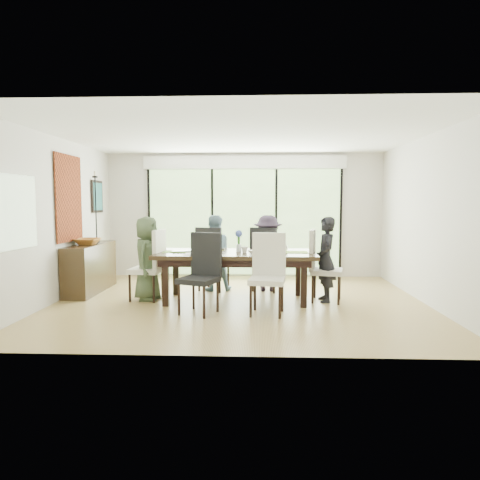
{
  "coord_description": "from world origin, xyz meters",
  "views": [
    {
      "loc": [
        0.29,
        -6.9,
        1.63
      ],
      "look_at": [
        0.0,
        0.25,
        1.0
      ],
      "focal_mm": 32.0,
      "sensor_mm": 36.0,
      "label": 1
    }
  ],
  "objects_px": {
    "chair_far_right": "(268,259)",
    "laptop": "(183,252)",
    "person_left_end": "(147,258)",
    "cup_a": "(195,248)",
    "chair_left_end": "(146,265)",
    "chair_right_end": "(327,266)",
    "person_right_end": "(326,259)",
    "sideboard": "(90,268)",
    "chair_near_left": "(198,274)",
    "vase": "(239,248)",
    "person_far_left": "(214,253)",
    "cup_b": "(244,250)",
    "bowl": "(87,242)",
    "person_far_right": "(268,253)",
    "chair_near_right": "(267,274)",
    "chair_far_left": "(214,258)",
    "cup_c": "(284,248)",
    "table_top": "(236,254)"
  },
  "relations": [
    {
      "from": "chair_far_right",
      "to": "laptop",
      "type": "height_order",
      "value": "chair_far_right"
    },
    {
      "from": "person_left_end",
      "to": "cup_a",
      "type": "distance_m",
      "value": 0.81
    },
    {
      "from": "chair_left_end",
      "to": "chair_right_end",
      "type": "relative_size",
      "value": 1.0
    },
    {
      "from": "person_right_end",
      "to": "sideboard",
      "type": "distance_m",
      "value": 4.23
    },
    {
      "from": "chair_near_left",
      "to": "sideboard",
      "type": "height_order",
      "value": "chair_near_left"
    },
    {
      "from": "person_left_end",
      "to": "vase",
      "type": "xyz_separation_m",
      "value": [
        1.53,
        0.05,
        0.18
      ]
    },
    {
      "from": "chair_near_left",
      "to": "vase",
      "type": "height_order",
      "value": "chair_near_left"
    },
    {
      "from": "chair_far_right",
      "to": "vase",
      "type": "distance_m",
      "value": 0.98
    },
    {
      "from": "person_far_left",
      "to": "cup_a",
      "type": "bearing_deg",
      "value": 60.03
    },
    {
      "from": "vase",
      "to": "cup_b",
      "type": "distance_m",
      "value": 0.18
    },
    {
      "from": "person_left_end",
      "to": "sideboard",
      "type": "relative_size",
      "value": 0.9
    },
    {
      "from": "person_far_left",
      "to": "bowl",
      "type": "xyz_separation_m",
      "value": [
        -2.24,
        -0.32,
        0.23
      ]
    },
    {
      "from": "laptop",
      "to": "cup_b",
      "type": "height_order",
      "value": "cup_b"
    },
    {
      "from": "chair_far_right",
      "to": "person_left_end",
      "type": "distance_m",
      "value": 2.2
    },
    {
      "from": "bowl",
      "to": "person_far_left",
      "type": "bearing_deg",
      "value": 8.0
    },
    {
      "from": "person_right_end",
      "to": "cup_a",
      "type": "distance_m",
      "value": 2.19
    },
    {
      "from": "chair_right_end",
      "to": "laptop",
      "type": "relative_size",
      "value": 3.33
    },
    {
      "from": "chair_near_left",
      "to": "person_far_right",
      "type": "distance_m",
      "value": 2.0
    },
    {
      "from": "person_left_end",
      "to": "cup_b",
      "type": "xyz_separation_m",
      "value": [
        1.63,
        -0.1,
        0.16
      ]
    },
    {
      "from": "laptop",
      "to": "chair_near_right",
      "type": "bearing_deg",
      "value": -50.32
    },
    {
      "from": "chair_near_left",
      "to": "bowl",
      "type": "distance_m",
      "value": 2.62
    },
    {
      "from": "person_far_right",
      "to": "vase",
      "type": "bearing_deg",
      "value": 60.17
    },
    {
      "from": "person_left_end",
      "to": "cup_b",
      "type": "relative_size",
      "value": 12.9
    },
    {
      "from": "chair_far_left",
      "to": "chair_near_right",
      "type": "height_order",
      "value": "same"
    },
    {
      "from": "person_left_end",
      "to": "cup_c",
      "type": "distance_m",
      "value": 2.29
    },
    {
      "from": "table_top",
      "to": "person_far_right",
      "type": "relative_size",
      "value": 1.86
    },
    {
      "from": "chair_near_right",
      "to": "cup_a",
      "type": "distance_m",
      "value": 1.6
    },
    {
      "from": "table_top",
      "to": "bowl",
      "type": "relative_size",
      "value": 5.62
    },
    {
      "from": "person_far_left",
      "to": "cup_b",
      "type": "xyz_separation_m",
      "value": [
        0.6,
        -0.93,
        0.16
      ]
    },
    {
      "from": "chair_far_right",
      "to": "cup_a",
      "type": "xyz_separation_m",
      "value": [
        -1.25,
        -0.7,
        0.27
      ]
    },
    {
      "from": "chair_left_end",
      "to": "chair_near_right",
      "type": "xyz_separation_m",
      "value": [
        2.0,
        -0.87,
        0.0
      ]
    },
    {
      "from": "person_left_end",
      "to": "bowl",
      "type": "relative_size",
      "value": 3.02
    },
    {
      "from": "chair_far_left",
      "to": "chair_near_right",
      "type": "distance_m",
      "value": 1.96
    },
    {
      "from": "person_far_right",
      "to": "cup_a",
      "type": "bearing_deg",
      "value": 31.38
    },
    {
      "from": "vase",
      "to": "bowl",
      "type": "xyz_separation_m",
      "value": [
        -2.74,
        0.46,
        0.05
      ]
    },
    {
      "from": "chair_left_end",
      "to": "cup_b",
      "type": "distance_m",
      "value": 1.67
    },
    {
      "from": "chair_left_end",
      "to": "person_far_right",
      "type": "height_order",
      "value": "person_far_right"
    },
    {
      "from": "person_left_end",
      "to": "person_right_end",
      "type": "bearing_deg",
      "value": -85.58
    },
    {
      "from": "chair_far_right",
      "to": "person_far_left",
      "type": "xyz_separation_m",
      "value": [
        -1.0,
        -0.02,
        0.1
      ]
    },
    {
      "from": "chair_near_right",
      "to": "sideboard",
      "type": "distance_m",
      "value": 3.52
    },
    {
      "from": "chair_left_end",
      "to": "person_left_end",
      "type": "height_order",
      "value": "person_left_end"
    },
    {
      "from": "person_far_left",
      "to": "cup_b",
      "type": "distance_m",
      "value": 1.12
    },
    {
      "from": "chair_near_right",
      "to": "sideboard",
      "type": "relative_size",
      "value": 0.77
    },
    {
      "from": "chair_left_end",
      "to": "laptop",
      "type": "relative_size",
      "value": 3.33
    },
    {
      "from": "person_far_right",
      "to": "person_far_left",
      "type": "bearing_deg",
      "value": 2.83
    },
    {
      "from": "bowl",
      "to": "table_top",
      "type": "bearing_deg",
      "value": -10.82
    },
    {
      "from": "laptop",
      "to": "cup_c",
      "type": "bearing_deg",
      "value": -13.71
    },
    {
      "from": "chair_far_right",
      "to": "laptop",
      "type": "distance_m",
      "value": 1.71
    },
    {
      "from": "chair_near_left",
      "to": "vase",
      "type": "bearing_deg",
      "value": 81.01
    },
    {
      "from": "person_right_end",
      "to": "cup_c",
      "type": "distance_m",
      "value": 0.71
    }
  ]
}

